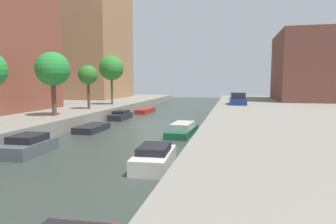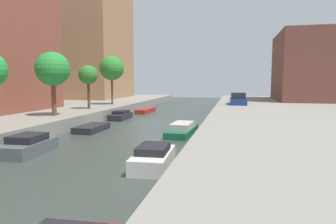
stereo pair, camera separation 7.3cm
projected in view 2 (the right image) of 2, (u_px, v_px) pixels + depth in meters
name	position (u px, v px, depth m)	size (l,w,h in m)	color
ground_plane	(153.00, 123.00, 26.20)	(84.00, 84.00, 0.00)	#333D38
quay_left	(10.00, 114.00, 29.43)	(20.00, 64.00, 1.00)	gray
apartment_tower_far	(91.00, 22.00, 47.69)	(10.00, 12.62, 24.64)	#9E704C
low_block_right	(314.00, 67.00, 41.44)	(10.00, 12.38, 9.56)	brown
street_tree_2	(53.00, 69.00, 23.21)	(2.69, 2.69, 5.08)	brown
street_tree_3	(88.00, 75.00, 28.86)	(1.88, 1.88, 4.33)	#4F3A25
street_tree_4	(112.00, 68.00, 34.35)	(2.89, 2.89, 5.74)	brown
parked_car	(238.00, 99.00, 34.98)	(2.04, 4.61, 1.42)	navy
moored_boat_left_1	(28.00, 146.00, 15.21)	(1.82, 3.23, 1.02)	#4C5156
moored_boat_left_2	(92.00, 128.00, 22.10)	(1.57, 3.29, 0.47)	#232328
moored_boat_left_3	(121.00, 116.00, 29.03)	(1.44, 3.42, 0.85)	#232328
moored_boat_left_4	(146.00, 111.00, 35.07)	(1.39, 4.31, 0.49)	maroon
moored_boat_right_1	(153.00, 158.00, 12.89)	(1.66, 3.36, 0.98)	beige
moored_boat_right_2	(182.00, 130.00, 20.71)	(1.77, 4.55, 0.84)	#195638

